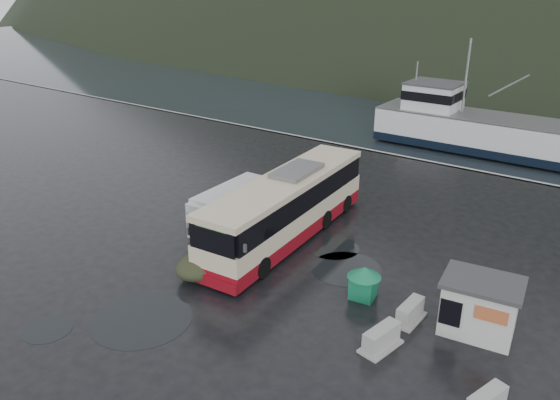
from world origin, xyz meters
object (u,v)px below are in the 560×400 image
Objects in this scene: jersey_barrier_b at (409,320)px; white_van at (233,226)px; fishing_trawler at (490,136)px; ticket_kiosk at (475,331)px; waste_bin_right at (363,297)px; waste_bin_left at (247,258)px; dome_tent at (206,275)px; coach_bus at (286,237)px; jersey_barrier_a at (380,348)px.

white_van is at bearing 166.83° from jersey_barrier_b.
fishing_trawler is (-5.27, 29.68, 0.00)m from jersey_barrier_b.
ticket_kiosk is 1.77× the size of jersey_barrier_b.
jersey_barrier_b is 0.07× the size of fishing_trawler.
waste_bin_right is 29.37m from fishing_trawler.
waste_bin_left reaches higher than dome_tent.
jersey_barrier_b is at bearing -25.28° from coach_bus.
waste_bin_right is at bearing 1.64° from waste_bin_left.
coach_bus reaches higher than jersey_barrier_b.
white_van is 3.81m from waste_bin_left.
coach_bus is 2.29× the size of white_van.
fishing_trawler is (-2.92, 29.23, 0.00)m from waste_bin_right.
waste_bin_left is (2.93, -2.45, 0.00)m from white_van.
jersey_barrier_a is 2.29m from jersey_barrier_b.
ticket_kiosk is 4.06m from jersey_barrier_a.
ticket_kiosk is at bearing 50.14° from jersey_barrier_a.
fishing_trawler reaches higher than jersey_barrier_a.
dome_tent is at bearing -101.75° from coach_bus.
waste_bin_left is 8.90m from jersey_barrier_a.
fishing_trawler is at bearing 95.70° from waste_bin_right.
jersey_barrier_a is at bearing -94.28° from jersey_barrier_b.
ticket_kiosk is at bearing 4.48° from waste_bin_right.
white_van is 9.55m from waste_bin_right.
jersey_barrier_b is at bearing 85.72° from jersey_barrier_a.
fishing_trawler reaches higher than jersey_barrier_b.
coach_bus reaches higher than waste_bin_left.
jersey_barrier_b is at bearing -80.16° from fishing_trawler.
ticket_kiosk reaches higher than jersey_barrier_b.
coach_bus reaches higher than waste_bin_right.
jersey_barrier_a is (11.45, -5.01, 0.00)m from white_van.
waste_bin_right is 3.50m from jersey_barrier_a.
waste_bin_left is 11.14m from ticket_kiosk.
ticket_kiosk is (11.13, 0.56, 0.00)m from waste_bin_left.
coach_bus is 5.51m from dome_tent.
jersey_barrier_b is 30.15m from fishing_trawler.
ticket_kiosk is at bearing 2.86° from waste_bin_left.
fishing_trawler is (3.92, 31.82, 0.00)m from dome_tent.
white_van reaches higher than waste_bin_right.
dome_tent is at bearing -166.89° from jersey_barrier_b.
fishing_trawler is at bearing 99.06° from jersey_barrier_a.
jersey_barrier_a is (-2.60, -3.12, 0.00)m from ticket_kiosk.
white_van is 3.35× the size of jersey_barrier_b.
jersey_barrier_b is (9.18, 2.14, 0.00)m from dome_tent.
waste_bin_right reaches higher than dome_tent.
waste_bin_left is 6.35m from waste_bin_right.
coach_bus reaches higher than dome_tent.
jersey_barrier_b is at bearing -14.96° from white_van.
jersey_barrier_a is at bearing -37.97° from coach_bus.
dome_tent is 0.13× the size of fishing_trawler.
jersey_barrier_a is 0.08× the size of fishing_trawler.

